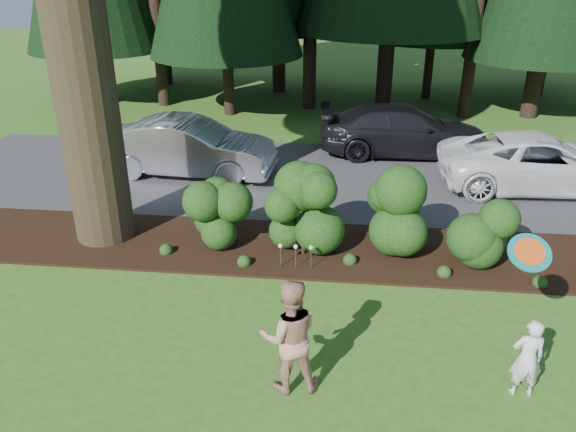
# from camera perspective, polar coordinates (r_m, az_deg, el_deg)

# --- Properties ---
(ground) EXTENTS (80.00, 80.00, 0.00)m
(ground) POSITION_cam_1_polar(r_m,az_deg,el_deg) (9.17, 1.23, -13.18)
(ground) COLOR #34641C
(ground) RESTS_ON ground
(mulch_bed) EXTENTS (16.00, 2.50, 0.05)m
(mulch_bed) POSITION_cam_1_polar(r_m,az_deg,el_deg) (11.87, 2.61, -3.39)
(mulch_bed) COLOR black
(mulch_bed) RESTS_ON ground
(driveway) EXTENTS (22.00, 6.00, 0.03)m
(driveway) POSITION_cam_1_polar(r_m,az_deg,el_deg) (15.74, 3.64, 3.92)
(driveway) COLOR #38383A
(driveway) RESTS_ON ground
(shrub_row) EXTENTS (6.53, 1.60, 1.61)m
(shrub_row) POSITION_cam_1_polar(r_m,az_deg,el_deg) (11.41, 6.51, -0.37)
(shrub_row) COLOR #173A11
(shrub_row) RESTS_ON ground
(lily_cluster) EXTENTS (0.69, 0.09, 0.57)m
(lily_cluster) POSITION_cam_1_polar(r_m,az_deg,el_deg) (10.92, 0.79, -3.25)
(lily_cluster) COLOR #173A11
(lily_cluster) RESTS_ON ground
(car_silver_wagon) EXTENTS (4.88, 2.00, 1.57)m
(car_silver_wagon) POSITION_cam_1_polar(r_m,az_deg,el_deg) (15.91, -10.05, 6.88)
(car_silver_wagon) COLOR silver
(car_silver_wagon) RESTS_ON driveway
(car_white_suv) EXTENTS (5.29, 2.65, 1.44)m
(car_white_suv) POSITION_cam_1_polar(r_m,az_deg,el_deg) (16.12, 24.30, 5.00)
(car_white_suv) COLOR white
(car_white_suv) RESTS_ON driveway
(car_dark_suv) EXTENTS (5.27, 2.41, 1.50)m
(car_dark_suv) POSITION_cam_1_polar(r_m,az_deg,el_deg) (17.76, 11.72, 8.52)
(car_dark_suv) COLOR black
(car_dark_suv) RESTS_ON driveway
(child) EXTENTS (0.47, 0.32, 1.24)m
(child) POSITION_cam_1_polar(r_m,az_deg,el_deg) (8.63, 23.14, -13.14)
(child) COLOR white
(child) RESTS_ON ground
(adult) EXTENTS (0.97, 0.82, 1.75)m
(adult) POSITION_cam_1_polar(r_m,az_deg,el_deg) (7.94, 0.15, -12.14)
(adult) COLOR #C04019
(adult) RESTS_ON ground
(frisbee) EXTENTS (0.56, 0.46, 0.35)m
(frisbee) POSITION_cam_1_polar(r_m,az_deg,el_deg) (7.73, 23.33, -3.42)
(frisbee) COLOR #167972
(frisbee) RESTS_ON ground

